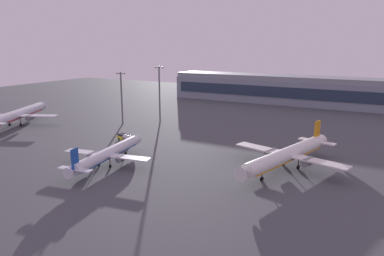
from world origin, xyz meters
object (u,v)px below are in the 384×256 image
at_px(airplane_far_stand, 107,154).
at_px(apron_light_west, 121,94).
at_px(airplane_near_gate, 288,155).
at_px(fuel_truck, 124,137).
at_px(airplane_terminal_side, 17,115).
at_px(apron_light_central, 159,90).

height_order(airplane_far_stand, apron_light_west, apron_light_west).
xyz_separation_m(airplane_near_gate, fuel_truck, (-60.51, 2.43, -2.91)).
distance_m(fuel_truck, apron_light_west, 31.14).
bearing_deg(airplane_near_gate, apron_light_west, -1.73).
distance_m(airplane_terminal_side, apron_light_central, 63.04).
distance_m(fuel_truck, apron_light_central, 36.28).
height_order(airplane_near_gate, apron_light_central, apron_light_central).
bearing_deg(airplane_far_stand, fuel_truck, 110.49).
height_order(airplane_far_stand, airplane_terminal_side, airplane_terminal_side).
relative_size(fuel_truck, apron_light_central, 0.26).
distance_m(airplane_near_gate, apron_light_west, 83.29).
relative_size(apron_light_west, apron_light_central, 0.91).
height_order(fuel_truck, apron_light_central, apron_light_central).
relative_size(airplane_far_stand, fuel_truck, 5.37).
xyz_separation_m(airplane_terminal_side, fuel_truck, (57.75, 1.75, -3.14)).
distance_m(airplane_far_stand, airplane_terminal_side, 74.76).
bearing_deg(airplane_terminal_side, fuel_truck, -22.99).
height_order(airplane_near_gate, airplane_terminal_side, airplane_terminal_side).
relative_size(airplane_near_gate, apron_light_west, 1.89).
bearing_deg(fuel_truck, apron_light_central, 25.12).
bearing_deg(apron_light_central, airplane_terminal_side, -145.79).
relative_size(airplane_near_gate, airplane_terminal_side, 0.99).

